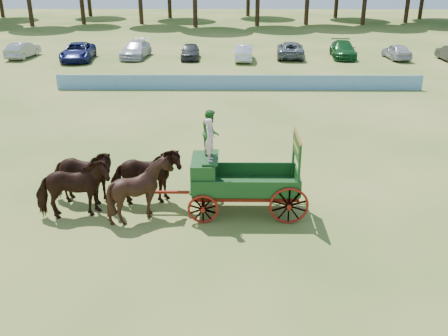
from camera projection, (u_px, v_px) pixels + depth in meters
ground at (274, 204)px, 19.01m from camera, size 160.00×160.00×0.00m
horse_lead_left at (73, 189)px, 17.62m from camera, size 2.85×1.79×2.23m
horse_lead_right at (82, 177)px, 18.63m from camera, size 2.76×1.49×2.23m
horse_wheel_left at (141, 190)px, 17.60m from camera, size 2.27×2.08×2.23m
horse_wheel_right at (146, 177)px, 18.61m from camera, size 2.81×1.67×2.23m
farm_dray at (225, 169)px, 17.90m from camera, size 6.00×2.00×3.77m
sponsor_banner at (239, 82)px, 35.41m from camera, size 26.00×0.08×1.05m
parked_cars at (276, 51)px, 46.25m from camera, size 56.87×7.29×1.58m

